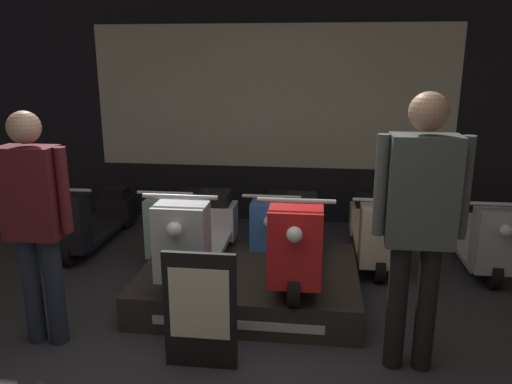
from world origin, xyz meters
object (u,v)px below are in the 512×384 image
(scooter_backrow_0, at_px, (94,219))
(scooter_backrow_1, at_px, (183,222))
(person_left_browsing, at_px, (34,214))
(scooter_backrow_3, at_px, (374,230))
(scooter_display_left, at_px, (200,234))
(scooter_backrow_2, at_px, (276,226))
(person_right_browsing, at_px, (420,213))
(scooter_backrow_4, at_px, (476,234))
(scooter_display_right, at_px, (298,238))
(price_sign_board, at_px, (200,311))

(scooter_backrow_0, xyz_separation_m, scooter_backrow_1, (1.00, 0.00, 0.00))
(scooter_backrow_1, distance_m, person_left_browsing, 2.07)
(scooter_backrow_0, relative_size, scooter_backrow_3, 1.00)
(person_left_browsing, bearing_deg, scooter_display_left, 40.13)
(scooter_display_left, xyz_separation_m, scooter_backrow_2, (0.55, 1.08, -0.28))
(scooter_display_left, height_order, person_right_browsing, person_right_browsing)
(scooter_backrow_4, height_order, person_right_browsing, person_right_browsing)
(scooter_backrow_2, distance_m, person_left_browsing, 2.51)
(scooter_display_right, distance_m, person_left_browsing, 1.99)
(scooter_backrow_1, xyz_separation_m, person_right_browsing, (2.05, -1.89, 0.78))
(person_right_browsing, bearing_deg, scooter_display_left, 153.09)
(scooter_display_right, height_order, person_right_browsing, person_right_browsing)
(scooter_backrow_0, distance_m, scooter_backrow_1, 1.00)
(scooter_backrow_0, height_order, scooter_backrow_2, same)
(scooter_backrow_1, distance_m, scooter_backrow_3, 2.01)
(person_left_browsing, bearing_deg, scooter_backrow_3, 36.98)
(scooter_backrow_0, xyz_separation_m, scooter_backrow_2, (2.01, 0.00, 0.00))
(scooter_backrow_0, relative_size, person_right_browsing, 0.87)
(scooter_backrow_1, xyz_separation_m, scooter_backrow_3, (2.01, 0.00, 0.00))
(scooter_backrow_4, bearing_deg, scooter_backrow_0, 180.00)
(scooter_backrow_0, distance_m, scooter_backrow_4, 4.01)
(scooter_backrow_2, bearing_deg, person_right_browsing, -61.13)
(scooter_display_left, xyz_separation_m, scooter_backrow_0, (-1.46, 1.08, -0.28))
(scooter_display_left, bearing_deg, person_right_browsing, -26.91)
(scooter_display_left, distance_m, person_left_browsing, 1.31)
(scooter_backrow_1, height_order, scooter_backrow_4, same)
(scooter_backrow_0, height_order, person_left_browsing, person_left_browsing)
(scooter_display_right, distance_m, scooter_backrow_4, 2.07)
(person_left_browsing, bearing_deg, scooter_display_right, 24.45)
(scooter_backrow_2, bearing_deg, person_left_browsing, -128.59)
(scooter_display_left, distance_m, scooter_backrow_0, 1.84)
(person_right_browsing, bearing_deg, scooter_backrow_0, 148.17)
(scooter_display_left, distance_m, scooter_backrow_3, 1.92)
(scooter_display_right, bearing_deg, scooter_backrow_2, 103.92)
(price_sign_board, bearing_deg, scooter_backrow_0, 129.07)
(price_sign_board, bearing_deg, scooter_backrow_3, 57.29)
(scooter_backrow_0, bearing_deg, person_left_browsing, -75.33)
(scooter_backrow_2, height_order, person_left_browsing, person_left_browsing)
(scooter_backrow_0, relative_size, scooter_backrow_4, 1.00)
(scooter_backrow_3, xyz_separation_m, person_right_browsing, (0.04, -1.89, 0.78))
(scooter_display_left, relative_size, person_left_browsing, 0.95)
(scooter_display_left, height_order, scooter_backrow_3, scooter_display_left)
(person_right_browsing, bearing_deg, scooter_backrow_4, 63.05)
(scooter_backrow_3, bearing_deg, person_left_browsing, -143.02)
(scooter_display_left, xyz_separation_m, scooter_display_right, (0.82, 0.00, 0.00))
(scooter_backrow_3, bearing_deg, person_right_browsing, -88.77)
(scooter_display_right, xyz_separation_m, scooter_backrow_3, (0.73, 1.08, -0.28))
(scooter_display_right, relative_size, scooter_backrow_2, 1.00)
(scooter_display_right, xyz_separation_m, person_right_browsing, (0.78, -0.81, 0.50))
(scooter_backrow_1, bearing_deg, scooter_backrow_0, 180.00)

